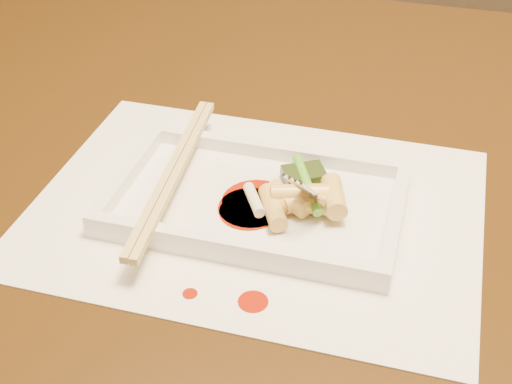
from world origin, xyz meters
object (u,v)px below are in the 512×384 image
(table, at_px, (314,242))
(fork, at_px, (342,132))
(plate_base, at_px, (256,204))
(placemat, at_px, (256,209))
(chopstick_a, at_px, (169,171))

(table, bearing_deg, fork, -66.96)
(fork, bearing_deg, plate_base, -165.58)
(table, distance_m, placemat, 0.14)
(placemat, relative_size, chopstick_a, 1.61)
(plate_base, bearing_deg, fork, 14.42)
(table, bearing_deg, placemat, -114.95)
(table, xyz_separation_m, fork, (0.03, -0.07, 0.18))
(placemat, height_order, fork, fork)
(table, distance_m, fork, 0.20)
(placemat, bearing_deg, chopstick_a, -180.00)
(table, height_order, fork, fork)
(plate_base, distance_m, chopstick_a, 0.08)
(placemat, relative_size, fork, 2.86)
(plate_base, bearing_deg, chopstick_a, 180.00)
(chopstick_a, bearing_deg, plate_base, 0.00)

